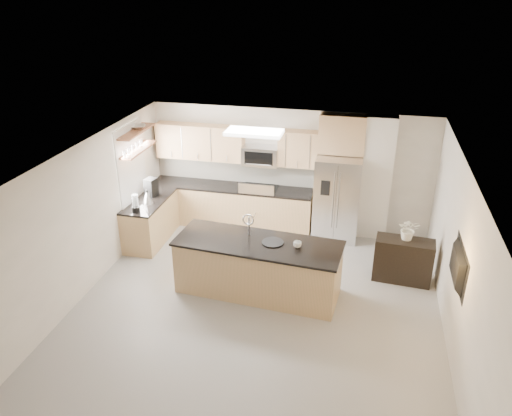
% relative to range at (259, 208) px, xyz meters
% --- Properties ---
extents(floor, '(6.50, 6.50, 0.00)m').
position_rel_range_xyz_m(floor, '(0.60, -2.92, -0.47)').
color(floor, gray).
rests_on(floor, ground).
extents(ceiling, '(6.00, 6.50, 0.02)m').
position_rel_range_xyz_m(ceiling, '(0.60, -2.92, 2.13)').
color(ceiling, white).
rests_on(ceiling, wall_back).
extents(wall_back, '(6.00, 0.02, 2.60)m').
position_rel_range_xyz_m(wall_back, '(0.60, 0.33, 0.83)').
color(wall_back, beige).
rests_on(wall_back, floor).
extents(wall_front, '(6.00, 0.02, 2.60)m').
position_rel_range_xyz_m(wall_front, '(0.60, -6.17, 0.83)').
color(wall_front, beige).
rests_on(wall_front, floor).
extents(wall_left, '(0.02, 6.50, 2.60)m').
position_rel_range_xyz_m(wall_left, '(-2.40, -2.92, 0.83)').
color(wall_left, beige).
rests_on(wall_left, floor).
extents(wall_right, '(0.02, 6.50, 2.60)m').
position_rel_range_xyz_m(wall_right, '(3.60, -2.92, 0.83)').
color(wall_right, beige).
rests_on(wall_right, floor).
extents(back_counter, '(3.55, 0.66, 1.44)m').
position_rel_range_xyz_m(back_counter, '(-0.63, 0.01, -0.00)').
color(back_counter, tan).
rests_on(back_counter, floor).
extents(left_counter, '(0.66, 1.50, 0.92)m').
position_rel_range_xyz_m(left_counter, '(-2.07, -1.07, -0.01)').
color(left_counter, tan).
rests_on(left_counter, floor).
extents(range, '(0.76, 0.64, 1.14)m').
position_rel_range_xyz_m(range, '(0.00, 0.00, 0.00)').
color(range, black).
rests_on(range, floor).
extents(upper_cabinets, '(3.50, 0.33, 0.75)m').
position_rel_range_xyz_m(upper_cabinets, '(-0.70, 0.16, 1.35)').
color(upper_cabinets, tan).
rests_on(upper_cabinets, wall_back).
extents(microwave, '(0.76, 0.40, 0.40)m').
position_rel_range_xyz_m(microwave, '(0.00, 0.12, 1.16)').
color(microwave, silver).
rests_on(microwave, upper_cabinets).
extents(refrigerator, '(0.92, 0.78, 1.78)m').
position_rel_range_xyz_m(refrigerator, '(1.66, -0.05, 0.42)').
color(refrigerator, silver).
rests_on(refrigerator, floor).
extents(partition_column, '(0.60, 0.30, 2.60)m').
position_rel_range_xyz_m(partition_column, '(2.42, 0.18, 0.83)').
color(partition_column, silver).
rests_on(partition_column, floor).
extents(window, '(0.04, 1.15, 1.65)m').
position_rel_range_xyz_m(window, '(-2.38, -1.07, 1.18)').
color(window, white).
rests_on(window, wall_left).
extents(shelf_lower, '(0.30, 1.20, 0.04)m').
position_rel_range_xyz_m(shelf_lower, '(-2.25, -0.97, 1.48)').
color(shelf_lower, brown).
rests_on(shelf_lower, wall_left).
extents(shelf_upper, '(0.30, 1.20, 0.04)m').
position_rel_range_xyz_m(shelf_upper, '(-2.25, -0.97, 1.85)').
color(shelf_upper, brown).
rests_on(shelf_upper, wall_left).
extents(ceiling_fixture, '(1.00, 0.50, 0.06)m').
position_rel_range_xyz_m(ceiling_fixture, '(0.20, -1.32, 2.09)').
color(ceiling_fixture, white).
rests_on(ceiling_fixture, ceiling).
extents(island, '(2.91, 1.25, 1.40)m').
position_rel_range_xyz_m(island, '(0.52, -2.42, 0.02)').
color(island, tan).
rests_on(island, floor).
extents(credenza, '(1.05, 0.51, 0.82)m').
position_rel_range_xyz_m(credenza, '(2.99, -1.48, -0.06)').
color(credenza, black).
rests_on(credenza, floor).
extents(cup, '(0.17, 0.17, 0.11)m').
position_rel_range_xyz_m(cup, '(1.19, -2.45, 0.56)').
color(cup, white).
rests_on(cup, island).
extents(platter, '(0.48, 0.48, 0.02)m').
position_rel_range_xyz_m(platter, '(0.77, -2.38, 0.52)').
color(platter, black).
rests_on(platter, island).
extents(blender, '(0.15, 0.15, 0.36)m').
position_rel_range_xyz_m(blender, '(-2.07, -1.64, 0.60)').
color(blender, black).
rests_on(blender, left_counter).
extents(kettle, '(0.23, 0.23, 0.28)m').
position_rel_range_xyz_m(kettle, '(-2.02, -1.22, 0.57)').
color(kettle, silver).
rests_on(kettle, left_counter).
extents(coffee_maker, '(0.25, 0.28, 0.38)m').
position_rel_range_xyz_m(coffee_maker, '(-2.10, -0.86, 0.63)').
color(coffee_maker, black).
rests_on(coffee_maker, left_counter).
extents(bowl, '(0.51, 0.51, 0.09)m').
position_rel_range_xyz_m(bowl, '(-2.25, -0.85, 1.91)').
color(bowl, silver).
rests_on(bowl, shelf_upper).
extents(flower_vase, '(0.58, 0.51, 0.60)m').
position_rel_range_xyz_m(flower_vase, '(3.02, -1.43, 0.64)').
color(flower_vase, white).
rests_on(flower_vase, credenza).
extents(television, '(0.14, 1.08, 0.62)m').
position_rel_range_xyz_m(television, '(3.51, -3.12, 0.88)').
color(television, black).
rests_on(television, wall_right).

